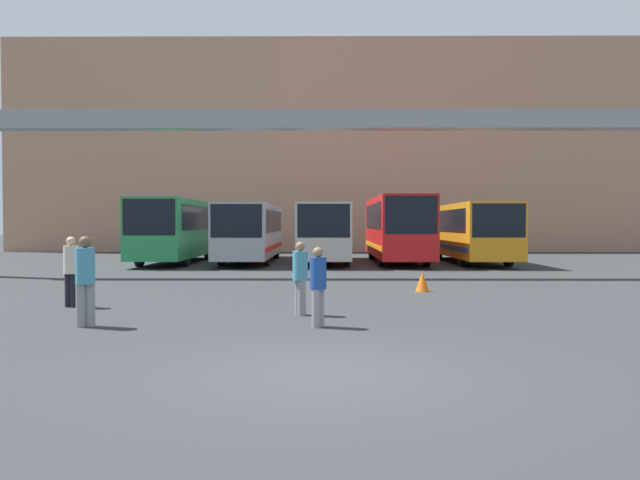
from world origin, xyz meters
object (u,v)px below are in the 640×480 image
object	(u,v)px
bus_slot_1	(251,229)
bus_slot_2	(324,229)
bus_slot_0	(177,227)
pedestrian_far_center	(85,279)
pedestrian_near_center	(300,276)
pedestrian_near_right	(71,270)
traffic_cone	(422,282)
bus_slot_4	(470,229)
bus_slot_3	(397,225)
pedestrian_mid_right	(318,285)

from	to	relation	value
bus_slot_1	bus_slot_2	world-z (taller)	bus_slot_2
bus_slot_0	pedestrian_far_center	size ratio (longest dim) A/B	5.70
pedestrian_near_center	pedestrian_near_right	world-z (taller)	pedestrian_near_right
traffic_cone	bus_slot_2	bearing A→B (deg)	102.23
bus_slot_1	bus_slot_4	xyz separation A→B (m)	(11.42, -0.34, 0.01)
pedestrian_near_right	bus_slot_1	bearing A→B (deg)	-77.41
pedestrian_near_center	pedestrian_near_right	distance (m)	5.74
bus_slot_4	bus_slot_3	bearing A→B (deg)	177.28
bus_slot_1	bus_slot_3	world-z (taller)	bus_slot_3
bus_slot_1	bus_slot_4	world-z (taller)	bus_slot_4
bus_slot_2	traffic_cone	xyz separation A→B (m)	(2.95, -13.60, -1.43)
bus_slot_2	pedestrian_far_center	world-z (taller)	bus_slot_2
bus_slot_0	traffic_cone	size ratio (longest dim) A/B	16.94
pedestrian_mid_right	pedestrian_near_right	xyz separation A→B (m)	(-6.01, 2.87, 0.07)
bus_slot_0	pedestrian_near_center	xyz separation A→B (m)	(7.11, -18.43, -0.98)
bus_slot_0	pedestrian_near_center	world-z (taller)	bus_slot_0
bus_slot_2	bus_slot_4	size ratio (longest dim) A/B	0.95
pedestrian_near_center	pedestrian_far_center	bearing A→B (deg)	-96.54
pedestrian_far_center	traffic_cone	size ratio (longest dim) A/B	2.97
bus_slot_3	bus_slot_4	world-z (taller)	bus_slot_3
bus_slot_1	pedestrian_near_right	world-z (taller)	bus_slot_1
bus_slot_2	pedestrian_near_right	xyz separation A→B (m)	(-6.10, -17.10, -0.82)
pedestrian_far_center	traffic_cone	xyz separation A→B (m)	(7.60, 6.36, -0.64)
bus_slot_0	pedestrian_near_center	bearing A→B (deg)	-68.90
bus_slot_4	pedestrian_near_right	bearing A→B (deg)	-128.29
pedestrian_far_center	traffic_cone	world-z (taller)	pedestrian_far_center
pedestrian_far_center	traffic_cone	bearing A→B (deg)	-170.79
bus_slot_4	pedestrian_near_right	distance (m)	22.15
pedestrian_far_center	pedestrian_near_right	world-z (taller)	pedestrian_far_center
bus_slot_1	pedestrian_mid_right	bearing A→B (deg)	-79.77
bus_slot_2	bus_slot_1	bearing A→B (deg)	170.83
bus_slot_1	pedestrian_near_center	world-z (taller)	bus_slot_1
pedestrian_mid_right	pedestrian_far_center	world-z (taller)	pedestrian_far_center
bus_slot_1	bus_slot_4	bearing A→B (deg)	-1.70
pedestrian_near_center	traffic_cone	distance (m)	5.92
bus_slot_4	traffic_cone	distance (m)	14.71
bus_slot_3	pedestrian_mid_right	size ratio (longest dim) A/B	7.00
bus_slot_3	pedestrian_mid_right	distance (m)	20.82
pedestrian_mid_right	pedestrian_near_center	bearing A→B (deg)	-134.61
pedestrian_near_center	traffic_cone	world-z (taller)	pedestrian_near_center
bus_slot_3	pedestrian_near_center	xyz separation A→B (m)	(-4.31, -18.84, -1.06)
bus_slot_0	pedestrian_near_right	distance (m)	17.24
pedestrian_mid_right	pedestrian_near_center	size ratio (longest dim) A/B	0.97
bus_slot_3	pedestrian_mid_right	world-z (taller)	bus_slot_3
bus_slot_4	traffic_cone	world-z (taller)	bus_slot_4
bus_slot_0	pedestrian_far_center	distance (m)	20.25
traffic_cone	bus_slot_0	bearing A→B (deg)	127.73
bus_slot_0	bus_slot_4	size ratio (longest dim) A/B	0.96
bus_slot_2	pedestrian_near_center	size ratio (longest dim) A/B	6.19
pedestrian_mid_right	bus_slot_0	bearing A→B (deg)	-128.52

